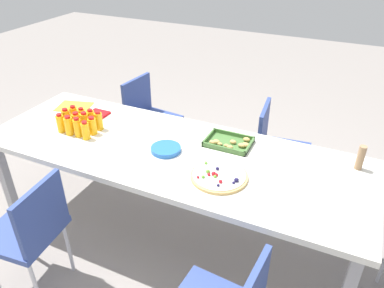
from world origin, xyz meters
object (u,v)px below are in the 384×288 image
Objects in this scene: juice_bottle_7 at (92,126)px; napkin_stack at (97,115)px; chair_far_left at (148,114)px; juice_bottle_5 at (77,121)px; plate_stack at (166,149)px; juice_bottle_4 at (66,119)px; juice_bottle_10 at (91,119)px; snack_tray at (230,143)px; juice_bottle_6 at (85,122)px; juice_bottle_0 at (61,123)px; juice_bottle_1 at (69,126)px; fruit_pizza at (219,176)px; chair_far_right at (276,146)px; juice_bottle_3 at (86,131)px; party_table at (170,157)px; juice_bottle_11 at (99,121)px; chair_near_left at (31,228)px; juice_bottle_2 at (78,128)px; juice_bottle_9 at (82,117)px; cardboard_tube at (361,158)px; juice_bottle_8 at (74,115)px; paper_folder at (74,107)px.

juice_bottle_7 reaches higher than napkin_stack.
chair_far_left is 5.53× the size of napkin_stack.
juice_bottle_5 reaches higher than plate_stack.
juice_bottle_10 is at bearing 26.04° from juice_bottle_4.
juice_bottle_6 is at bearing -165.55° from snack_tray.
juice_bottle_0 reaches higher than napkin_stack.
juice_bottle_1 is 1.14m from fruit_pizza.
chair_far_right is 4.21× the size of plate_stack.
juice_bottle_3 is 0.45× the size of snack_tray.
juice_bottle_11 reaches higher than party_table.
chair_near_left is 0.73m from juice_bottle_2.
juice_bottle_1 reaches higher than napkin_stack.
juice_bottle_10 is at bearing -64.85° from chair_far_right.
juice_bottle_9 is at bearing 152.99° from juice_bottle_7.
chair_far_left is 0.68m from napkin_stack.
juice_bottle_3 is (-1.13, -0.88, 0.32)m from chair_far_right.
juice_bottle_0 reaches higher than chair_near_left.
juice_bottle_10 is 0.42× the size of fruit_pizza.
juice_bottle_6 is at bearing -70.76° from napkin_stack.
juice_bottle_0 is at bearing -168.50° from cardboard_tube.
juice_bottle_6 is 0.95× the size of cardboard_tube.
chair_far_right is 1.43m from napkin_stack.
juice_bottle_1 is 0.11m from juice_bottle_4.
juice_bottle_2 reaches higher than party_table.
juice_bottle_11 is (0.07, -0.00, 0.00)m from juice_bottle_10.
juice_bottle_8 is (0.00, 0.08, -0.00)m from juice_bottle_4.
juice_bottle_5 is at bearing 177.43° from juice_bottle_7.
cardboard_tube reaches higher than party_table.
plate_stack is at bearing -112.94° from party_table.
juice_bottle_4 reaches higher than juice_bottle_9.
snack_tray is (1.07, 0.34, -0.05)m from juice_bottle_1.
juice_bottle_11 reaches higher than juice_bottle_7.
juice_bottle_6 is (-0.00, 0.08, 0.00)m from juice_bottle_2.
paper_folder is (-0.33, -0.58, 0.26)m from chair_far_left.
juice_bottle_6 is (0.15, 0.08, 0.00)m from juice_bottle_0.
juice_bottle_2 is 0.15m from juice_bottle_10.
juice_bottle_6 is 0.11m from juice_bottle_9.
chair_far_left is 0.92m from juice_bottle_6.
juice_bottle_1 is at bearing -116.21° from juice_bottle_10.
fruit_pizza is (1.22, -0.19, -0.05)m from juice_bottle_8.
juice_bottle_8 reaches higher than plate_stack.
juice_bottle_2 reaches higher than juice_bottle_0.
juice_bottle_10 is 1.08m from fruit_pizza.
juice_bottle_6 is 0.25m from napkin_stack.
party_table is 0.82m from juice_bottle_8.
juice_bottle_0 reaches higher than juice_bottle_9.
juice_bottle_1 reaches higher than juice_bottle_3.
juice_bottle_7 is at bearing -1.40° from chair_near_left.
juice_bottle_5 is 0.44× the size of snack_tray.
cardboard_tube is (0.80, 0.06, 0.07)m from snack_tray.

